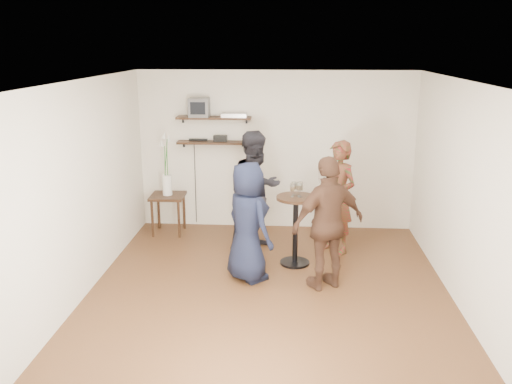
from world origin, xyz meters
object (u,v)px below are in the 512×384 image
dvd_deck (234,115)px  person_navy (248,222)px  person_plaid (338,197)px  person_dark (256,191)px  person_brown (328,223)px  drinks_table (296,221)px  side_table (168,201)px  radio (220,138)px  crt_monitor (199,107)px

dvd_deck → person_navy: dvd_deck is taller
person_plaid → person_navy: 1.64m
person_dark → person_brown: bearing=-98.0°
drinks_table → person_navy: (-0.62, -0.54, 0.15)m
side_table → radio: bearing=21.5°
crt_monitor → person_plaid: bearing=-23.7°
dvd_deck → radio: size_ratio=1.82×
dvd_deck → person_navy: (0.38, -2.03, -1.11)m
side_table → person_brown: person_brown is taller
side_table → person_plaid: 2.76m
side_table → person_brown: (2.45, -1.88, 0.31)m
person_plaid → radio: bearing=-158.3°
drinks_table → person_navy: bearing=-138.6°
drinks_table → person_brown: 0.85m
person_navy → person_brown: size_ratio=0.93×
dvd_deck → person_navy: 2.35m
side_table → person_dark: person_dark is taller
drinks_table → person_brown: size_ratio=0.58×
drinks_table → person_brown: (0.40, -0.72, 0.22)m
dvd_deck → person_plaid: 2.16m
dvd_deck → side_table: 1.76m
drinks_table → person_plaid: 0.84m
crt_monitor → person_dark: bearing=-43.1°
drinks_table → person_dark: size_ratio=0.55×
drinks_table → dvd_deck: bearing=123.7°
side_table → person_plaid: size_ratio=0.39×
crt_monitor → person_dark: 1.75m
person_navy → person_plaid: bearing=-90.2°
dvd_deck → drinks_table: (1.00, -1.49, -1.26)m
person_plaid → person_dark: bearing=-133.0°
radio → person_plaid: bearing=-27.3°
person_plaid → person_brown: (-0.22, -1.25, 0.01)m
crt_monitor → drinks_table: bearing=-43.8°
person_dark → person_brown: person_dark is taller
crt_monitor → person_dark: crt_monitor is taller
crt_monitor → dvd_deck: 0.57m
side_table → person_brown: 3.11m
dvd_deck → person_plaid: (1.61, -0.95, -1.06)m
crt_monitor → person_navy: bearing=-65.2°
crt_monitor → drinks_table: size_ratio=0.32×
radio → person_dark: (0.65, -0.91, -0.62)m
person_plaid → person_brown: bearing=-51.0°
crt_monitor → dvd_deck: crt_monitor is taller
radio → person_dark: bearing=-54.7°
person_plaid → person_dark: 1.20m
person_navy → person_brown: (1.01, -0.18, 0.06)m
crt_monitor → dvd_deck: (0.56, 0.00, -0.12)m
crt_monitor → side_table: size_ratio=0.50×
person_plaid → person_dark: person_dark is taller
radio → drinks_table: size_ratio=0.22×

